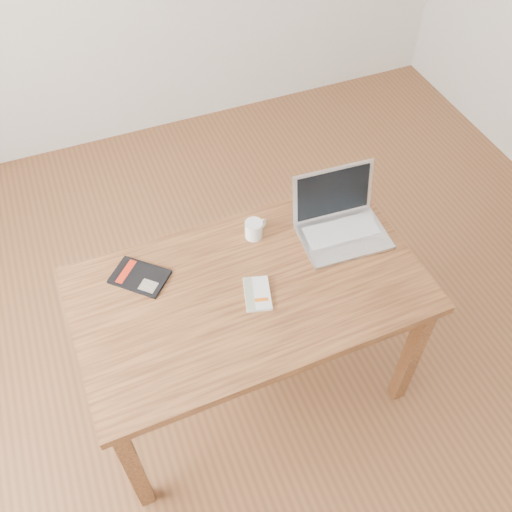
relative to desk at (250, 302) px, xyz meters
name	(u,v)px	position (x,y,z in m)	size (l,w,h in m)	color
room	(274,139)	(0.12, 0.09, 0.69)	(4.04, 4.04, 2.70)	brown
desk	(250,302)	(0.00, 0.00, 0.00)	(1.35, 0.79, 0.75)	brown
white_guidebook	(257,294)	(0.01, -0.04, 0.10)	(0.13, 0.18, 0.01)	silver
black_guidebook	(140,277)	(-0.37, 0.20, 0.10)	(0.25, 0.24, 0.01)	black
laptop	(340,221)	(0.45, 0.14, 0.14)	(0.36, 0.31, 0.24)	silver
coffee_mug	(254,229)	(0.12, 0.24, 0.13)	(0.10, 0.07, 0.08)	white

